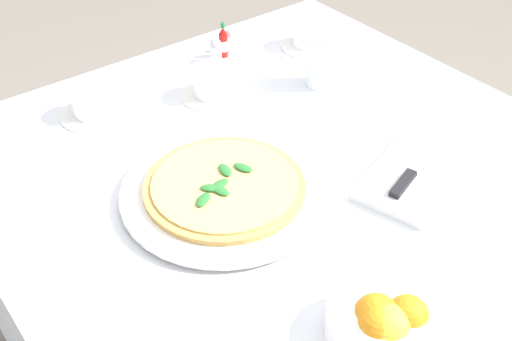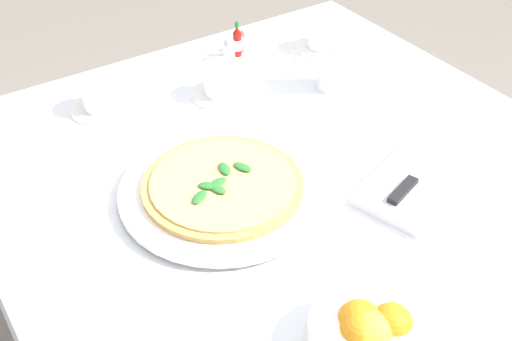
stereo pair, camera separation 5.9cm
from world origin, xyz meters
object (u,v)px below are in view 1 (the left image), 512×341
at_px(pizza, 224,185).
at_px(coffee_cup_right_edge, 91,103).
at_px(pizza_plate, 225,192).
at_px(coffee_cup_back_corner, 309,35).
at_px(water_glass_left_edge, 322,63).
at_px(salt_shaker, 231,41).
at_px(napkin_folded, 413,176).
at_px(dinner_knife, 415,168).
at_px(pepper_shaker, 216,51).
at_px(coffee_cup_near_left, 212,83).
at_px(citrus_bowl, 384,325).
at_px(hot_sauce_bottle, 223,43).

distance_m(pizza, coffee_cup_right_edge, 0.37).
xyz_separation_m(pizza_plate, coffee_cup_back_corner, (0.47, 0.32, 0.02)).
distance_m(water_glass_left_edge, salt_shaker, 0.25).
bearing_deg(coffee_cup_right_edge, pizza_plate, -79.95).
distance_m(coffee_cup_back_corner, napkin_folded, 0.52).
height_order(dinner_knife, pepper_shaker, pepper_shaker).
height_order(pizza_plate, coffee_cup_near_left, coffee_cup_near_left).
bearing_deg(dinner_knife, salt_shaker, 69.21).
relative_size(pizza_plate, salt_shaker, 6.19).
bearing_deg(coffee_cup_back_corner, dinner_knife, -110.37).
height_order(coffee_cup_back_corner, napkin_folded, coffee_cup_back_corner).
bearing_deg(salt_shaker, water_glass_left_edge, -74.74).
xyz_separation_m(dinner_knife, salt_shaker, (0.02, 0.58, 0.00)).
relative_size(coffee_cup_back_corner, coffee_cup_right_edge, 1.00).
bearing_deg(coffee_cup_back_corner, citrus_bowl, -124.31).
distance_m(pizza_plate, salt_shaker, 0.52).
relative_size(coffee_cup_right_edge, napkin_folded, 0.52).
relative_size(hot_sauce_bottle, pepper_shaker, 1.48).
bearing_deg(coffee_cup_back_corner, pizza, -145.27).
relative_size(pizza, dinner_knife, 1.41).
relative_size(coffee_cup_right_edge, dinner_knife, 0.68).
height_order(coffee_cup_near_left, napkin_folded, coffee_cup_near_left).
distance_m(coffee_cup_back_corner, hot_sauce_bottle, 0.20).
relative_size(pizza, water_glass_left_edge, 2.36).
height_order(coffee_cup_near_left, pepper_shaker, coffee_cup_near_left).
bearing_deg(salt_shaker, coffee_cup_back_corner, -30.27).
relative_size(coffee_cup_back_corner, dinner_knife, 0.68).
bearing_deg(hot_sauce_bottle, coffee_cup_back_corner, -23.80).
bearing_deg(coffee_cup_back_corner, water_glass_left_edge, -122.15).
height_order(pizza_plate, coffee_cup_back_corner, coffee_cup_back_corner).
bearing_deg(pizza, citrus_bowl, -90.03).
bearing_deg(coffee_cup_right_edge, citrus_bowl, -84.94).
xyz_separation_m(coffee_cup_back_corner, napkin_folded, (-0.18, -0.48, -0.02)).
height_order(water_glass_left_edge, dinner_knife, water_glass_left_edge).
relative_size(pizza, citrus_bowl, 1.80).
relative_size(coffee_cup_back_corner, napkin_folded, 0.52).
height_order(napkin_folded, citrus_bowl, citrus_bowl).
relative_size(napkin_folded, dinner_knife, 1.30).
bearing_deg(citrus_bowl, coffee_cup_right_edge, 95.06).
bearing_deg(water_glass_left_edge, pizza_plate, -154.68).
relative_size(coffee_cup_near_left, salt_shaker, 2.33).
distance_m(dinner_knife, salt_shaker, 0.58).
bearing_deg(coffee_cup_near_left, pepper_shaker, 52.71).
distance_m(pizza, coffee_cup_back_corner, 0.57).
height_order(water_glass_left_edge, hot_sauce_bottle, water_glass_left_edge).
height_order(pizza, coffee_cup_near_left, coffee_cup_near_left).
bearing_deg(pepper_shaker, coffee_cup_back_corner, -18.57).
xyz_separation_m(coffee_cup_back_corner, pepper_shaker, (-0.21, 0.07, -0.00)).
bearing_deg(napkin_folded, pizza_plate, 133.03).
relative_size(salt_shaker, pepper_shaker, 1.00).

